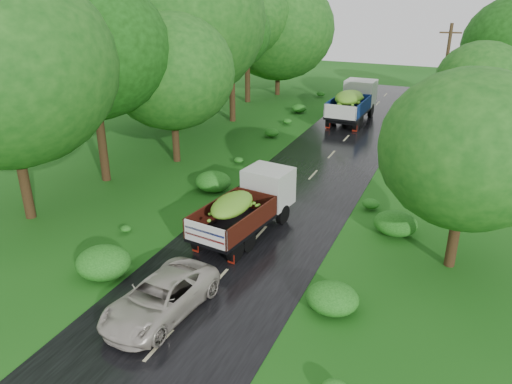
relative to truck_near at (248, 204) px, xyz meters
The scene contains 10 objects.
ground 8.15m from the truck_near, 86.11° to the right, with size 120.00×120.00×0.00m, color #144D10.
road 3.36m from the truck_near, 79.73° to the right, with size 6.50×80.00×0.02m, color black.
road_lines 2.49m from the truck_near, 74.82° to the right, with size 0.12×69.60×0.00m.
truck_near is the anchor object (origin of this frame).
truck_far 20.98m from the truck_near, 90.60° to the left, with size 2.65×6.98×2.91m.
car 6.66m from the truck_near, 92.24° to the right, with size 2.12×4.61×1.28m, color #B5ADA1.
utility_pole 19.04m from the truck_near, 70.00° to the left, with size 1.38×0.38×7.91m.
trees_left 17.36m from the truck_near, 127.99° to the left, with size 8.13×35.16×10.22m.
trees_right 18.75m from the truck_near, 58.52° to the left, with size 5.94×31.85×8.17m.
shrubs 6.11m from the truck_near, 84.80° to the left, with size 11.90×44.00×0.70m.
Camera 1 is at (7.65, -10.15, 10.41)m, focal length 35.00 mm.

